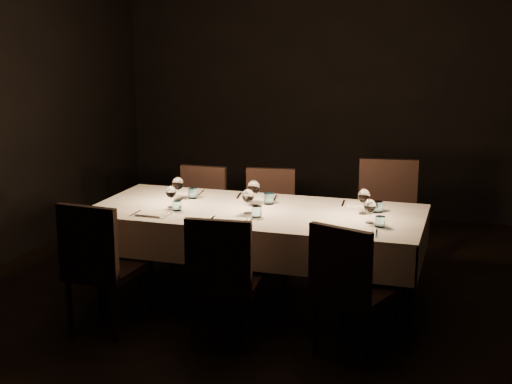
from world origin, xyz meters
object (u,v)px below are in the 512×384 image
(chair_near_right, at_px, (348,285))
(chair_far_right, at_px, (387,216))
(chair_near_left, at_px, (98,261))
(chair_far_left, at_px, (200,211))
(chair_near_center, at_px, (223,275))
(chair_far_center, at_px, (269,215))
(dining_table, at_px, (256,219))

(chair_near_right, height_order, chair_far_right, chair_far_right)
(chair_near_left, distance_m, chair_near_right, 1.74)
(chair_far_left, bearing_deg, chair_near_center, -64.09)
(chair_near_left, bearing_deg, chair_far_center, -111.23)
(chair_near_center, height_order, chair_near_right, chair_near_center)
(chair_near_center, height_order, chair_far_center, chair_near_center)
(chair_near_left, bearing_deg, chair_near_right, -172.76)
(chair_near_right, xyz_separation_m, chair_far_center, (-0.97, 1.53, -0.00))
(dining_table, xyz_separation_m, chair_far_left, (-0.77, 0.78, -0.19))
(chair_near_center, bearing_deg, chair_far_center, -89.75)
(dining_table, relative_size, chair_near_center, 2.74)
(chair_near_right, relative_size, chair_far_center, 1.01)
(dining_table, xyz_separation_m, chair_far_center, (-0.13, 0.81, -0.19))
(chair_near_left, height_order, chair_near_center, chair_near_left)
(chair_near_right, distance_m, chair_far_left, 2.21)
(chair_near_center, relative_size, chair_near_right, 1.01)
(chair_near_center, bearing_deg, chair_far_right, -122.96)
(chair_near_left, xyz_separation_m, chair_far_center, (0.77, 1.63, -0.02))
(chair_near_center, distance_m, chair_far_right, 1.87)
(dining_table, distance_m, chair_near_left, 1.23)
(dining_table, bearing_deg, chair_far_center, 99.25)
(chair_near_left, distance_m, chair_near_center, 0.91)
(chair_far_center, xyz_separation_m, chair_far_right, (1.02, 0.04, 0.06))
(chair_near_left, height_order, chair_far_center, chair_near_left)
(dining_table, distance_m, chair_near_center, 0.82)
(chair_near_center, distance_m, chair_near_right, 0.83)
(chair_near_left, xyz_separation_m, chair_far_right, (1.79, 1.68, 0.04))
(dining_table, height_order, chair_near_center, chair_near_center)
(dining_table, height_order, chair_far_center, chair_far_center)
(chair_far_center, bearing_deg, chair_near_center, -93.76)
(dining_table, bearing_deg, chair_far_right, 43.78)
(dining_table, bearing_deg, chair_near_right, -40.65)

